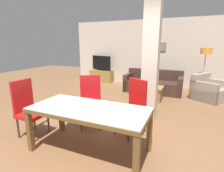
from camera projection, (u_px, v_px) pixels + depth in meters
The scene contains 14 objects.
ground_plane at pixel (90, 150), 2.92m from camera, with size 18.00×18.00×0.00m, color brown.
back_wall at pixel (153, 53), 7.24m from camera, with size 7.20×0.09×2.70m.
divider_pillar at pixel (151, 62), 3.85m from camera, with size 0.34×0.33×2.70m.
dining_table at pixel (89, 116), 2.78m from camera, with size 1.89×0.87×0.75m.
dining_chair_far_right at pixel (133, 106), 3.36m from camera, with size 0.63×0.63×1.08m.
dining_chair_far_left at pixel (91, 100), 3.72m from camera, with size 0.63×0.63×1.08m.
dining_chair_head_left at pixel (28, 107), 3.31m from camera, with size 0.46×0.46×1.08m.
sofa at pixel (153, 84), 6.40m from camera, with size 2.02×0.86×0.80m.
armchair at pixel (208, 91), 5.52m from camera, with size 1.19×1.20×0.80m.
coffee_table at pixel (151, 93), 5.44m from camera, with size 0.68×0.55×0.45m.
bottle at pixel (150, 83), 5.43m from camera, with size 0.07×0.07×0.27m.
tv_stand at pixel (101, 76), 8.13m from camera, with size 1.05×0.40×0.54m.
tv_screen at pixel (101, 63), 7.99m from camera, with size 1.05×0.36×0.66m.
floor_lamp at pixel (206, 55), 5.98m from camera, with size 0.37×0.37×1.61m.
Camera 1 is at (1.37, -2.23, 1.74)m, focal length 28.00 mm.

